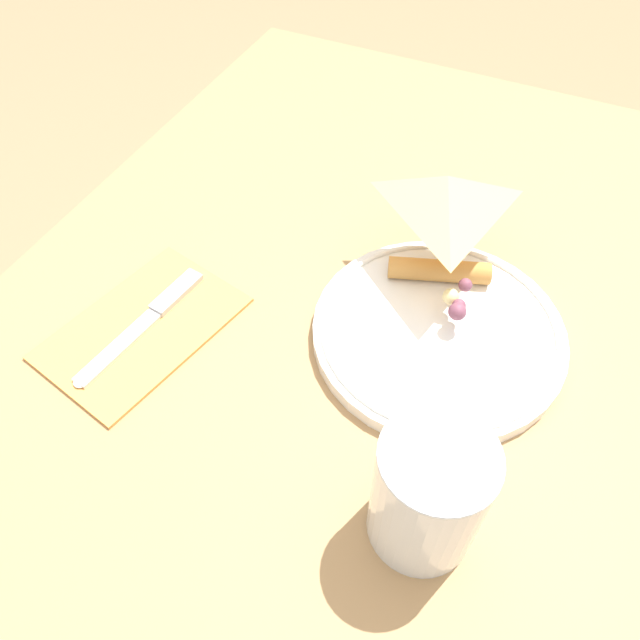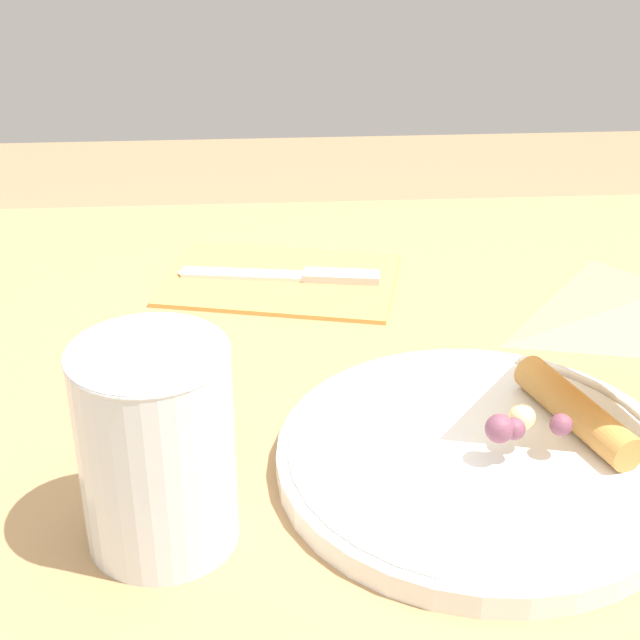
# 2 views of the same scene
# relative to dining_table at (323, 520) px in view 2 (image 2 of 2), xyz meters

# --- Properties ---
(dining_table) EXTENTS (1.26, 0.79, 0.76)m
(dining_table) POSITION_rel_dining_table_xyz_m (0.00, 0.00, 0.00)
(dining_table) COLOR #A87F51
(dining_table) RESTS_ON ground_plane
(plate_pizza) EXTENTS (0.26, 0.26, 0.05)m
(plate_pizza) POSITION_rel_dining_table_xyz_m (-0.10, 0.08, 0.12)
(plate_pizza) COLOR white
(plate_pizza) RESTS_ON dining_table
(milk_glass) EXTENTS (0.09, 0.09, 0.12)m
(milk_glass) POSITION_rel_dining_table_xyz_m (0.10, 0.13, 0.16)
(milk_glass) COLOR white
(milk_glass) RESTS_ON dining_table
(napkin_folded) EXTENTS (0.23, 0.17, 0.00)m
(napkin_folded) POSITION_rel_dining_table_xyz_m (0.03, -0.20, 0.11)
(napkin_folded) COLOR #E59E4C
(napkin_folded) RESTS_ON dining_table
(butter_knife) EXTENTS (0.18, 0.04, 0.01)m
(butter_knife) POSITION_rel_dining_table_xyz_m (0.02, -0.20, 0.11)
(butter_knife) COLOR #B2B2B7
(butter_knife) RESTS_ON napkin_folded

